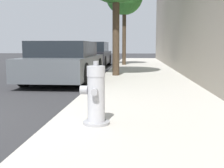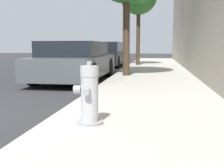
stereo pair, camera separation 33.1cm
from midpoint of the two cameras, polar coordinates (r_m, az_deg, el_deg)
name	(u,v)px [view 1 (the left image)]	position (r m, az deg, el deg)	size (l,w,h in m)	color
sidewalk_slab	(153,128)	(3.62, 5.79, -9.01)	(2.72, 40.00, 0.12)	#B7B2A8
fire_hydrant	(96,96)	(3.53, -5.99, -2.47)	(0.37, 0.37, 0.80)	#97979C
parked_car_near	(66,62)	(9.02, -10.42, 4.50)	(1.85, 4.53, 1.24)	#4C5156
parked_car_mid	(92,55)	(15.30, -4.73, 5.95)	(1.79, 4.12, 1.32)	black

